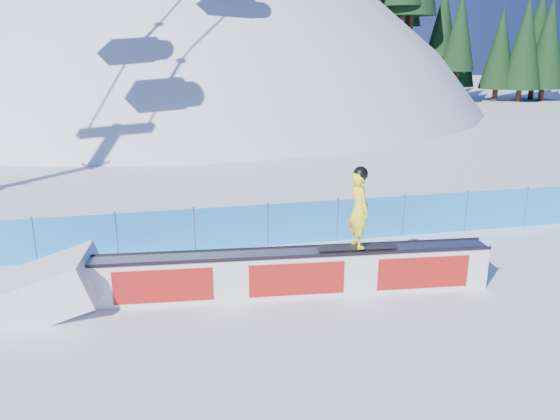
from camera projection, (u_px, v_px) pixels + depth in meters
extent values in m
plane|color=white|center=(262.00, 329.00, 10.75)|extent=(160.00, 160.00, 0.00)
sphere|color=silver|center=(189.00, 284.00, 55.26)|extent=(64.00, 64.00, 64.00)
cylinder|color=#322014|center=(365.00, 8.00, 53.14)|extent=(0.50, 0.50, 1.40)
cylinder|color=#322014|center=(385.00, 24.00, 53.49)|extent=(0.50, 0.50, 1.40)
cylinder|color=#322014|center=(399.00, 36.00, 53.67)|extent=(0.50, 0.50, 1.40)
cylinder|color=#322014|center=(413.00, 60.00, 55.74)|extent=(0.50, 0.50, 1.40)
cone|color=black|center=(417.00, 3.00, 54.14)|extent=(4.28, 4.28, 9.73)
cylinder|color=#322014|center=(439.00, 71.00, 52.49)|extent=(0.50, 0.50, 1.40)
cone|color=black|center=(442.00, 32.00, 51.43)|extent=(2.66, 2.66, 6.04)
cylinder|color=#322014|center=(457.00, 91.00, 56.70)|extent=(0.50, 0.50, 1.40)
cone|color=black|center=(461.00, 47.00, 55.39)|extent=(3.41, 3.41, 7.75)
cylinder|color=#322014|center=(470.00, 92.00, 55.93)|extent=(0.50, 0.50, 1.40)
cone|color=black|center=(474.00, 50.00, 54.72)|extent=(3.10, 3.10, 7.06)
cylinder|color=#322014|center=(512.00, 95.00, 52.72)|extent=(0.50, 0.50, 1.40)
cone|color=black|center=(517.00, 50.00, 51.49)|extent=(3.18, 3.18, 7.22)
cylinder|color=#322014|center=(493.00, 92.00, 56.45)|extent=(0.50, 0.50, 1.40)
cone|color=black|center=(498.00, 51.00, 55.28)|extent=(3.00, 3.00, 6.83)
cylinder|color=#322014|center=(557.00, 95.00, 52.44)|extent=(0.50, 0.50, 1.40)
cylinder|color=#322014|center=(543.00, 92.00, 56.67)|extent=(0.50, 0.50, 1.40)
cone|color=black|center=(550.00, 38.00, 55.13)|extent=(4.11, 4.11, 9.33)
cube|color=#1F87E1|center=(232.00, 228.00, 14.78)|extent=(22.00, 0.03, 1.20)
cylinder|color=#404A73|center=(34.00, 240.00, 13.75)|extent=(0.05, 0.05, 1.30)
cylinder|color=#404A73|center=(117.00, 234.00, 14.16)|extent=(0.05, 0.05, 1.30)
cylinder|color=#404A73|center=(194.00, 229.00, 14.56)|extent=(0.05, 0.05, 1.30)
cylinder|color=#404A73|center=(268.00, 224.00, 14.97)|extent=(0.05, 0.05, 1.30)
cylinder|color=#404A73|center=(337.00, 219.00, 15.37)|extent=(0.05, 0.05, 1.30)
cylinder|color=#404A73|center=(403.00, 214.00, 15.78)|extent=(0.05, 0.05, 1.30)
cylinder|color=#404A73|center=(466.00, 210.00, 16.18)|extent=(0.05, 0.05, 1.30)
cylinder|color=#404A73|center=(526.00, 206.00, 16.59)|extent=(0.05, 0.05, 1.30)
cube|color=white|center=(295.00, 274.00, 12.08)|extent=(8.78, 1.33, 0.99)
cube|color=#9799A4|center=(295.00, 252.00, 11.93)|extent=(8.70, 1.35, 0.04)
cube|color=black|center=(297.00, 257.00, 11.65)|extent=(8.74, 0.82, 0.07)
cube|color=black|center=(293.00, 247.00, 12.20)|extent=(8.74, 0.82, 0.07)
cube|color=red|center=(297.00, 279.00, 11.81)|extent=(8.30, 0.77, 0.74)
cube|color=red|center=(293.00, 269.00, 12.35)|extent=(8.30, 0.77, 0.74)
cube|color=black|center=(357.00, 247.00, 12.08)|extent=(1.78, 0.48, 0.03)
imported|color=yellow|center=(359.00, 209.00, 11.82)|extent=(0.49, 0.67, 1.71)
sphere|color=black|center=(361.00, 174.00, 11.59)|extent=(0.32, 0.32, 0.32)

